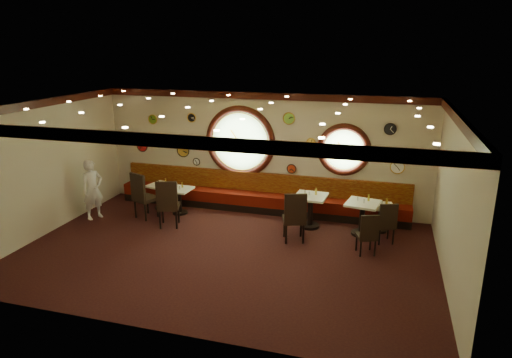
% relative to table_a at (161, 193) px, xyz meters
% --- Properties ---
extents(floor, '(9.00, 6.00, 0.00)m').
position_rel_table_a_xyz_m(floor, '(2.63, -2.14, -0.44)').
color(floor, black).
rests_on(floor, ground).
extents(ceiling, '(9.00, 6.00, 0.02)m').
position_rel_table_a_xyz_m(ceiling, '(2.63, -2.14, 2.76)').
color(ceiling, gold).
rests_on(ceiling, wall_back).
extents(wall_back, '(9.00, 0.02, 3.20)m').
position_rel_table_a_xyz_m(wall_back, '(2.63, 0.86, 1.16)').
color(wall_back, beige).
rests_on(wall_back, floor).
extents(wall_front, '(9.00, 0.02, 3.20)m').
position_rel_table_a_xyz_m(wall_front, '(2.63, -5.14, 1.16)').
color(wall_front, beige).
rests_on(wall_front, floor).
extents(wall_left, '(0.02, 6.00, 3.20)m').
position_rel_table_a_xyz_m(wall_left, '(-1.87, -2.14, 1.16)').
color(wall_left, beige).
rests_on(wall_left, floor).
extents(wall_right, '(0.02, 6.00, 3.20)m').
position_rel_table_a_xyz_m(wall_right, '(7.13, -2.14, 1.16)').
color(wall_right, beige).
rests_on(wall_right, floor).
extents(molding_back, '(9.00, 0.10, 0.18)m').
position_rel_table_a_xyz_m(molding_back, '(2.63, 0.81, 2.67)').
color(molding_back, '#350F09').
rests_on(molding_back, wall_back).
extents(molding_front, '(9.00, 0.10, 0.18)m').
position_rel_table_a_xyz_m(molding_front, '(2.63, -5.09, 2.67)').
color(molding_front, '#350F09').
rests_on(molding_front, wall_back).
extents(molding_left, '(0.10, 6.00, 0.18)m').
position_rel_table_a_xyz_m(molding_left, '(-1.82, -2.14, 2.67)').
color(molding_left, '#350F09').
rests_on(molding_left, wall_back).
extents(molding_right, '(0.10, 6.00, 0.18)m').
position_rel_table_a_xyz_m(molding_right, '(7.08, -2.14, 2.67)').
color(molding_right, '#350F09').
rests_on(molding_right, wall_back).
extents(banquette_base, '(8.00, 0.55, 0.20)m').
position_rel_table_a_xyz_m(banquette_base, '(2.63, 0.58, -0.34)').
color(banquette_base, black).
rests_on(banquette_base, floor).
extents(banquette_seat, '(8.00, 0.55, 0.30)m').
position_rel_table_a_xyz_m(banquette_seat, '(2.63, 0.58, -0.09)').
color(banquette_seat, '#550E07').
rests_on(banquette_seat, banquette_base).
extents(banquette_back, '(8.00, 0.10, 0.55)m').
position_rel_table_a_xyz_m(banquette_back, '(2.63, 0.80, 0.31)').
color(banquette_back, '#5E0E07').
rests_on(banquette_back, wall_back).
extents(porthole_left_glass, '(1.66, 0.02, 1.66)m').
position_rel_table_a_xyz_m(porthole_left_glass, '(2.03, 0.85, 1.41)').
color(porthole_left_glass, '#9BD580').
rests_on(porthole_left_glass, wall_back).
extents(porthole_left_frame, '(1.98, 0.18, 1.98)m').
position_rel_table_a_xyz_m(porthole_left_frame, '(2.03, 0.84, 1.41)').
color(porthole_left_frame, '#350F09').
rests_on(porthole_left_frame, wall_back).
extents(porthole_left_ring, '(1.61, 0.03, 1.61)m').
position_rel_table_a_xyz_m(porthole_left_ring, '(2.03, 0.81, 1.41)').
color(porthole_left_ring, gold).
rests_on(porthole_left_ring, wall_back).
extents(porthole_right_glass, '(1.10, 0.02, 1.10)m').
position_rel_table_a_xyz_m(porthole_right_glass, '(4.83, 0.85, 1.36)').
color(porthole_right_glass, '#9BD580').
rests_on(porthole_right_glass, wall_back).
extents(porthole_right_frame, '(1.38, 0.18, 1.38)m').
position_rel_table_a_xyz_m(porthole_right_frame, '(4.83, 0.84, 1.36)').
color(porthole_right_frame, '#350F09').
rests_on(porthole_right_frame, wall_back).
extents(porthole_right_ring, '(1.09, 0.03, 1.09)m').
position_rel_table_a_xyz_m(porthole_right_ring, '(4.83, 0.81, 1.36)').
color(porthole_right_ring, gold).
rests_on(porthole_right_ring, wall_back).
extents(wall_clock_0, '(0.22, 0.03, 0.22)m').
position_rel_table_a_xyz_m(wall_clock_0, '(3.98, 0.82, 1.51)').
color(wall_clock_0, '#FADA53').
rests_on(wall_clock_0, wall_back).
extents(wall_clock_1, '(0.24, 0.03, 0.24)m').
position_rel_table_a_xyz_m(wall_clock_1, '(3.48, 0.82, 0.76)').
color(wall_clock_1, '#DF431A').
rests_on(wall_clock_1, wall_back).
extents(wall_clock_2, '(0.36, 0.03, 0.36)m').
position_rel_table_a_xyz_m(wall_clock_2, '(0.33, 0.82, 1.06)').
color(wall_clock_2, gold).
rests_on(wall_clock_2, wall_back).
extents(wall_clock_3, '(0.32, 0.03, 0.32)m').
position_rel_table_a_xyz_m(wall_clock_3, '(-0.97, 0.82, 1.11)').
color(wall_clock_3, red).
rests_on(wall_clock_3, wall_back).
extents(wall_clock_4, '(0.24, 0.03, 0.24)m').
position_rel_table_a_xyz_m(wall_clock_4, '(0.63, 0.82, 2.01)').
color(wall_clock_4, black).
rests_on(wall_clock_4, wall_back).
extents(wall_clock_5, '(0.34, 0.03, 0.34)m').
position_rel_table_a_xyz_m(wall_clock_5, '(6.18, 0.82, 1.01)').
color(wall_clock_5, white).
rests_on(wall_clock_5, wall_back).
extents(wall_clock_6, '(0.30, 0.03, 0.30)m').
position_rel_table_a_xyz_m(wall_clock_6, '(3.38, 0.82, 2.11)').
color(wall_clock_6, '#85D241').
rests_on(wall_clock_6, wall_back).
extents(wall_clock_7, '(0.28, 0.03, 0.28)m').
position_rel_table_a_xyz_m(wall_clock_7, '(5.93, 0.82, 1.96)').
color(wall_clock_7, black).
rests_on(wall_clock_7, wall_back).
extents(wall_clock_8, '(0.26, 0.03, 0.26)m').
position_rel_table_a_xyz_m(wall_clock_8, '(-0.57, 0.82, 1.91)').
color(wall_clock_8, '#79B824').
rests_on(wall_clock_8, wall_back).
extents(wall_clock_9, '(0.20, 0.03, 0.20)m').
position_rel_table_a_xyz_m(wall_clock_9, '(0.73, 0.82, 0.76)').
color(wall_clock_9, white).
rests_on(wall_clock_9, wall_back).
extents(table_a, '(0.76, 0.76, 0.70)m').
position_rel_table_a_xyz_m(table_a, '(0.00, 0.00, 0.00)').
color(table_a, black).
rests_on(table_a, floor).
extents(table_b, '(0.67, 0.67, 0.71)m').
position_rel_table_a_xyz_m(table_b, '(0.64, -0.21, 0.00)').
color(table_b, black).
rests_on(table_b, floor).
extents(table_c, '(0.80, 0.80, 0.84)m').
position_rel_table_a_xyz_m(table_c, '(4.18, -0.18, 0.09)').
color(table_c, black).
rests_on(table_c, floor).
extents(table_d, '(0.87, 0.87, 0.82)m').
position_rel_table_a_xyz_m(table_d, '(5.45, -0.31, 0.08)').
color(table_d, black).
rests_on(table_d, floor).
extents(table_e, '(0.71, 0.71, 0.67)m').
position_rel_table_a_xyz_m(table_e, '(5.86, 0.03, -0.02)').
color(table_e, black).
rests_on(table_e, floor).
extents(chair_a, '(0.67, 0.67, 0.77)m').
position_rel_table_a_xyz_m(chair_a, '(-0.12, -0.81, 0.27)').
color(chair_a, black).
rests_on(chair_a, floor).
extents(chair_b, '(0.65, 0.65, 0.76)m').
position_rel_table_a_xyz_m(chair_b, '(0.80, -1.18, 0.26)').
color(chair_b, black).
rests_on(chair_b, floor).
extents(chair_c, '(0.64, 0.64, 0.75)m').
position_rel_table_a_xyz_m(chair_c, '(3.98, -1.18, 0.25)').
color(chair_c, black).
rests_on(chair_c, floor).
extents(chair_d, '(0.52, 0.52, 0.59)m').
position_rel_table_a_xyz_m(chair_d, '(5.63, -1.41, 0.10)').
color(chair_d, black).
rests_on(chair_d, floor).
extents(chair_e, '(0.54, 0.54, 0.61)m').
position_rel_table_a_xyz_m(chair_e, '(6.01, -0.67, 0.12)').
color(chair_e, black).
rests_on(chair_e, floor).
extents(condiment_a_salt, '(0.04, 0.04, 0.11)m').
position_rel_table_a_xyz_m(condiment_a_salt, '(-0.07, -0.00, 0.31)').
color(condiment_a_salt, '#BCBCC1').
rests_on(condiment_a_salt, table_a).
extents(condiment_b_salt, '(0.04, 0.04, 0.10)m').
position_rel_table_a_xyz_m(condiment_b_salt, '(0.54, -0.13, 0.32)').
color(condiment_b_salt, silver).
rests_on(condiment_b_salt, table_b).
extents(condiment_c_salt, '(0.04, 0.04, 0.11)m').
position_rel_table_a_xyz_m(condiment_c_salt, '(4.04, -0.19, 0.45)').
color(condiment_c_salt, silver).
rests_on(condiment_c_salt, table_c).
extents(condiment_d_salt, '(0.03, 0.03, 0.09)m').
position_rel_table_a_xyz_m(condiment_d_salt, '(5.31, -0.21, 0.42)').
color(condiment_d_salt, silver).
rests_on(condiment_d_salt, table_d).
extents(condiment_a_pepper, '(0.03, 0.03, 0.09)m').
position_rel_table_a_xyz_m(condiment_a_pepper, '(0.06, -0.05, 0.30)').
color(condiment_a_pepper, silver).
rests_on(condiment_a_pepper, table_a).
extents(condiment_b_pepper, '(0.03, 0.03, 0.09)m').
position_rel_table_a_xyz_m(condiment_b_pepper, '(0.69, -0.27, 0.31)').
color(condiment_b_pepper, silver).
rests_on(condiment_b_pepper, table_b).
extents(condiment_c_pepper, '(0.03, 0.03, 0.09)m').
position_rel_table_a_xyz_m(condiment_c_pepper, '(4.14, -0.17, 0.44)').
color(condiment_c_pepper, silver).
rests_on(condiment_c_pepper, table_c).
extents(condiment_d_pepper, '(0.03, 0.03, 0.09)m').
position_rel_table_a_xyz_m(condiment_d_pepper, '(5.47, -0.36, 0.42)').
color(condiment_d_pepper, silver).
rests_on(condiment_d_pepper, table_d).
extents(condiment_a_bottle, '(0.05, 0.05, 0.16)m').
position_rel_table_a_xyz_m(condiment_a_bottle, '(0.10, 0.10, 0.34)').
color(condiment_a_bottle, gold).
rests_on(condiment_a_bottle, table_a).
extents(condiment_b_bottle, '(0.05, 0.05, 0.14)m').
position_rel_table_a_xyz_m(condiment_b_bottle, '(0.69, -0.09, 0.34)').
color(condiment_b_bottle, gold).
rests_on(condiment_b_bottle, table_b).
extents(condiment_c_bottle, '(0.05, 0.05, 0.17)m').
position_rel_table_a_xyz_m(condiment_c_bottle, '(4.29, -0.10, 0.48)').
color(condiment_c_bottle, gold).
rests_on(condiment_c_bottle, table_c).
extents(condiment_d_bottle, '(0.05, 0.05, 0.17)m').
position_rel_table_a_xyz_m(condiment_d_bottle, '(5.56, -0.16, 0.46)').
color(condiment_d_bottle, gold).
rests_on(condiment_d_bottle, table_d).
extents(condiment_e_salt, '(0.04, 0.04, 0.10)m').
position_rel_table_a_xyz_m(condiment_e_salt, '(5.83, 0.12, 0.28)').
color(condiment_e_salt, silver).
rests_on(condiment_e_salt, table_e).
extents(condiment_e_pepper, '(0.04, 0.04, 0.11)m').
position_rel_table_a_xyz_m(condiment_e_pepper, '(5.88, 0.05, 0.28)').
color(condiment_e_pepper, silver).
rests_on(condiment_e_pepper, table_e).
extents(condiment_e_bottle, '(0.06, 0.06, 0.18)m').
position_rel_table_a_xyz_m(condiment_e_bottle, '(5.99, 0.08, 0.32)').
color(condiment_e_bottle, gold).
rests_on(condiment_e_bottle, table_e).
extents(waiter, '(0.59, 0.68, 1.57)m').
position_rel_table_a_xyz_m(waiter, '(-1.37, -1.13, 0.34)').
color(waiter, white).
rests_on(waiter, floor).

